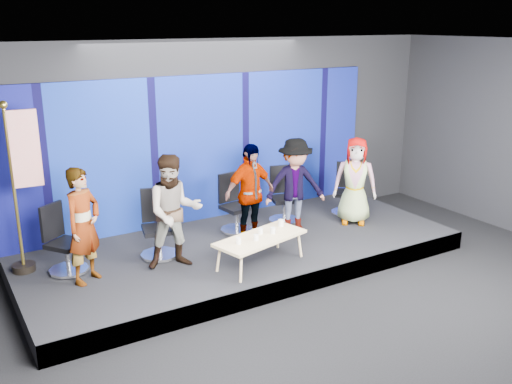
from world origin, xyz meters
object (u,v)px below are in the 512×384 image
chair_a (64,250)px  mug_e (281,223)px  mug_c (261,231)px  chair_b (158,235)px  chair_c (235,213)px  mug_b (256,237)px  flag_stand (23,183)px  chair_d (283,204)px  chair_e (346,197)px  panelist_c (250,193)px  mug_a (239,241)px  panelist_b (174,212)px  mug_d (273,230)px  panelist_d (295,185)px  coffee_table (260,239)px  panelist_e (355,181)px  panelist_a (84,226)px

chair_a → mug_e: bearing=-52.7°
mug_c → chair_a: bearing=157.1°
chair_b → chair_c: (1.53, 0.35, -0.01)m
mug_b → chair_b: bearing=132.1°
mug_b → flag_stand: bearing=150.1°
mug_b → chair_d: bearing=45.6°
mug_c → chair_e: bearing=22.8°
chair_c → panelist_c: bearing=-96.3°
mug_a → mug_e: mug_e is taller
panelist_b → mug_d: 1.49m
panelist_d → mug_a: panelist_d is taller
chair_a → coffee_table: bearing=-60.1°
mug_b → flag_stand: size_ratio=0.04×
panelist_e → mug_e: size_ratio=15.04×
panelist_e → mug_b: (-2.52, -0.80, -0.30)m
chair_c → mug_d: 1.42m
chair_a → panelist_c: bearing=-40.4°
panelist_b → chair_e: (3.70, 0.59, -0.53)m
mug_b → mug_d: size_ratio=0.95×
panelist_b → panelist_d: 2.38m
mug_b → panelist_d: bearing=36.4°
mug_a → flag_stand: 3.12m
panelist_a → panelist_e: size_ratio=1.05×
chair_a → panelist_c: 2.97m
chair_a → flag_stand: flag_stand is taller
chair_c → panelist_c: (0.01, -0.50, 0.48)m
chair_b → chair_c: 1.57m
chair_c → flag_stand: (-3.31, 0.11, 0.98)m
chair_c → mug_e: size_ratio=9.72×
panelist_b → flag_stand: size_ratio=0.68×
panelist_e → coffee_table: panelist_e is taller
flag_stand → chair_b: bearing=-11.7°
chair_b → mug_e: size_ratio=10.12×
chair_b → mug_e: 1.90m
chair_b → chair_d: size_ratio=1.05×
chair_b → mug_a: (0.77, -1.15, 0.14)m
chair_d → flag_stand: flag_stand is taller
panelist_c → mug_b: size_ratio=18.68×
mug_e → chair_a: bearing=162.0°
panelist_d → chair_e: size_ratio=1.69×
chair_b → mug_d: chair_b is taller
chair_a → panelist_a: panelist_a is taller
chair_a → mug_e: chair_a is taller
panelist_d → flag_stand: 4.28m
chair_e → mug_d: bearing=-115.1°
mug_a → mug_c: 0.51m
chair_b → mug_a: size_ratio=11.18×
chair_c → chair_d: (0.99, -0.01, -0.00)m
chair_a → chair_d: bearing=-31.8°
panelist_b → panelist_e: size_ratio=1.09×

